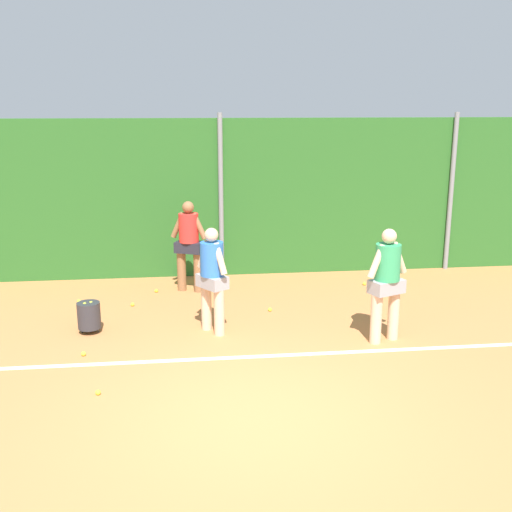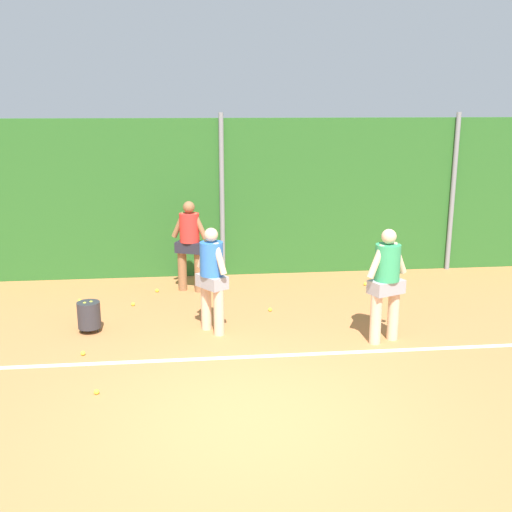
# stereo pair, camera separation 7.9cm
# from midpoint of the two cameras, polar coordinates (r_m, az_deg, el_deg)

# --- Properties ---
(ground_plane) EXTENTS (26.26, 26.26, 0.00)m
(ground_plane) POSITION_cam_midpoint_polar(r_m,az_deg,el_deg) (8.91, -1.76, -9.24)
(ground_plane) COLOR #C67542
(hedge_fence_backdrop) EXTENTS (17.07, 0.25, 3.25)m
(hedge_fence_backdrop) POSITION_cam_midpoint_polar(r_m,az_deg,el_deg) (12.65, -3.54, 5.45)
(hedge_fence_backdrop) COLOR #286023
(hedge_fence_backdrop) RESTS_ON ground_plane
(fence_post_center) EXTENTS (0.10, 0.10, 3.36)m
(fence_post_center) POSITION_cam_midpoint_polar(r_m,az_deg,el_deg) (12.46, -3.50, 5.58)
(fence_post_center) COLOR gray
(fence_post_center) RESTS_ON ground_plane
(fence_post_right) EXTENTS (0.10, 0.10, 3.36)m
(fence_post_right) POSITION_cam_midpoint_polar(r_m,az_deg,el_deg) (13.65, 17.71, 5.69)
(fence_post_right) COLOR gray
(fence_post_right) RESTS_ON ground_plane
(court_baseline_paint) EXTENTS (12.47, 0.10, 0.01)m
(court_baseline_paint) POSITION_cam_midpoint_polar(r_m,az_deg,el_deg) (8.81, -1.70, -9.49)
(court_baseline_paint) COLOR white
(court_baseline_paint) RESTS_ON ground_plane
(player_foreground_near) EXTENTS (0.69, 0.47, 1.75)m
(player_foreground_near) POSITION_cam_midpoint_polar(r_m,az_deg,el_deg) (9.27, 11.97, -2.13)
(player_foreground_near) COLOR beige
(player_foreground_near) RESTS_ON ground_plane
(player_midcourt) EXTENTS (0.52, 0.60, 1.69)m
(player_midcourt) POSITION_cam_midpoint_polar(r_m,az_deg,el_deg) (9.46, -4.39, -1.75)
(player_midcourt) COLOR beige
(player_midcourt) RESTS_ON ground_plane
(player_backcourt_far) EXTENTS (0.70, 0.47, 1.76)m
(player_backcourt_far) POSITION_cam_midpoint_polar(r_m,az_deg,el_deg) (11.61, -6.51, 1.39)
(player_backcourt_far) COLOR #8C603D
(player_backcourt_far) RESTS_ON ground_plane
(ball_hopper) EXTENTS (0.36, 0.36, 0.51)m
(ball_hopper) POSITION_cam_midpoint_polar(r_m,az_deg,el_deg) (9.97, -15.66, -5.38)
(ball_hopper) COLOR #2D2D33
(ball_hopper) RESTS_ON ground_plane
(tennis_ball_0) EXTENTS (0.07, 0.07, 0.07)m
(tennis_ball_0) POSITION_cam_midpoint_polar(r_m,az_deg,el_deg) (9.20, -16.16, -8.83)
(tennis_ball_0) COLOR #CCDB33
(tennis_ball_0) RESTS_ON ground_plane
(tennis_ball_1) EXTENTS (0.07, 0.07, 0.07)m
(tennis_ball_1) POSITION_cam_midpoint_polar(r_m,az_deg,el_deg) (10.64, 1.11, -5.06)
(tennis_ball_1) COLOR #CCDB33
(tennis_ball_1) RESTS_ON ground_plane
(tennis_ball_2) EXTENTS (0.07, 0.07, 0.07)m
(tennis_ball_2) POSITION_cam_midpoint_polar(r_m,az_deg,el_deg) (8.01, -14.92, -12.30)
(tennis_ball_2) COLOR #CCDB33
(tennis_ball_2) RESTS_ON ground_plane
(tennis_ball_3) EXTENTS (0.07, 0.07, 0.07)m
(tennis_ball_3) POSITION_cam_midpoint_polar(r_m,az_deg,el_deg) (11.84, -9.55, -3.24)
(tennis_ball_3) COLOR #CCDB33
(tennis_ball_3) RESTS_ON ground_plane
(tennis_ball_4) EXTENTS (0.07, 0.07, 0.07)m
(tennis_ball_4) POSITION_cam_midpoint_polar(r_m,az_deg,el_deg) (12.32, 9.98, -2.58)
(tennis_ball_4) COLOR #CCDB33
(tennis_ball_4) RESTS_ON ground_plane
(tennis_ball_5) EXTENTS (0.07, 0.07, 0.07)m
(tennis_ball_5) POSITION_cam_midpoint_polar(r_m,az_deg,el_deg) (11.55, -16.51, -4.10)
(tennis_ball_5) COLOR #CCDB33
(tennis_ball_5) RESTS_ON ground_plane
(tennis_ball_6) EXTENTS (0.07, 0.07, 0.07)m
(tennis_ball_6) POSITION_cam_midpoint_polar(r_m,az_deg,el_deg) (11.13, -11.74, -4.48)
(tennis_ball_6) COLOR #CCDB33
(tennis_ball_6) RESTS_ON ground_plane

